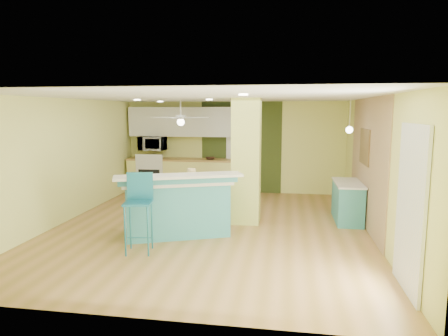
{
  "coord_description": "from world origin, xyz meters",
  "views": [
    {
      "loc": [
        1.45,
        -7.39,
        2.26
      ],
      "look_at": [
        0.21,
        0.4,
        1.12
      ],
      "focal_mm": 32.0,
      "sensor_mm": 36.0,
      "label": 1
    }
  ],
  "objects_px": {
    "peninsula": "(177,205)",
    "canister": "(192,173)",
    "side_counter": "(347,201)",
    "fruit_bowl": "(210,158)",
    "bar_stool": "(139,199)"
  },
  "relations": [
    {
      "from": "peninsula",
      "to": "canister",
      "type": "xyz_separation_m",
      "value": [
        0.23,
        0.23,
        0.56
      ]
    },
    {
      "from": "side_counter",
      "to": "canister",
      "type": "distance_m",
      "value": 3.29
    },
    {
      "from": "peninsula",
      "to": "canister",
      "type": "bearing_deg",
      "value": 23.39
    },
    {
      "from": "peninsula",
      "to": "canister",
      "type": "distance_m",
      "value": 0.65
    },
    {
      "from": "fruit_bowl",
      "to": "canister",
      "type": "relative_size",
      "value": 1.57
    },
    {
      "from": "side_counter",
      "to": "fruit_bowl",
      "type": "bearing_deg",
      "value": 146.06
    },
    {
      "from": "peninsula",
      "to": "fruit_bowl",
      "type": "xyz_separation_m",
      "value": [
        -0.08,
        3.62,
        0.43
      ]
    },
    {
      "from": "peninsula",
      "to": "canister",
      "type": "height_order",
      "value": "canister"
    },
    {
      "from": "fruit_bowl",
      "to": "canister",
      "type": "xyz_separation_m",
      "value": [
        0.31,
        -3.39,
        0.13
      ]
    },
    {
      "from": "peninsula",
      "to": "canister",
      "type": "relative_size",
      "value": 13.48
    },
    {
      "from": "side_counter",
      "to": "peninsula",
      "type": "bearing_deg",
      "value": -156.55
    },
    {
      "from": "fruit_bowl",
      "to": "bar_stool",
      "type": "bearing_deg",
      "value": -93.27
    },
    {
      "from": "bar_stool",
      "to": "peninsula",
      "type": "bearing_deg",
      "value": 61.26
    },
    {
      "from": "bar_stool",
      "to": "side_counter",
      "type": "relative_size",
      "value": 1.01
    },
    {
      "from": "bar_stool",
      "to": "fruit_bowl",
      "type": "bearing_deg",
      "value": 77.57
    }
  ]
}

